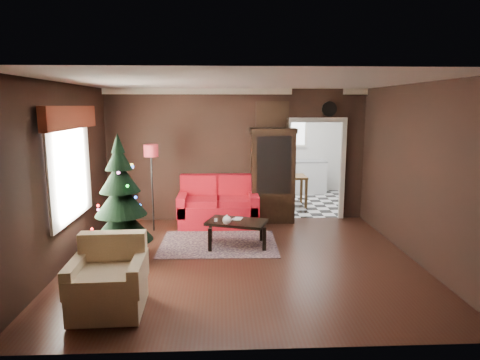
{
  "coord_description": "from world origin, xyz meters",
  "views": [
    {
      "loc": [
        -0.33,
        -6.38,
        2.45
      ],
      "look_at": [
        0.0,
        0.9,
        1.15
      ],
      "focal_mm": 31.28,
      "sensor_mm": 36.0,
      "label": 1
    }
  ],
  "objects_px": {
    "coffee_table": "(237,233)",
    "kitchen_table": "(291,191)",
    "christmas_tree": "(120,196)",
    "loveseat": "(218,201)",
    "floor_lamp": "(152,190)",
    "armchair": "(108,276)",
    "curio_cabinet": "(273,178)",
    "teapot": "(227,220)",
    "wall_clock": "(329,109)"
  },
  "relations": [
    {
      "from": "coffee_table",
      "to": "kitchen_table",
      "type": "distance_m",
      "value": 3.36
    },
    {
      "from": "christmas_tree",
      "to": "loveseat",
      "type": "bearing_deg",
      "value": 51.68
    },
    {
      "from": "floor_lamp",
      "to": "armchair",
      "type": "relative_size",
      "value": 2.01
    },
    {
      "from": "floor_lamp",
      "to": "coffee_table",
      "type": "distance_m",
      "value": 1.99
    },
    {
      "from": "curio_cabinet",
      "to": "teapot",
      "type": "height_order",
      "value": "curio_cabinet"
    },
    {
      "from": "teapot",
      "to": "wall_clock",
      "type": "distance_m",
      "value": 3.48
    },
    {
      "from": "christmas_tree",
      "to": "wall_clock",
      "type": "xyz_separation_m",
      "value": [
        3.87,
        2.32,
        1.33
      ]
    },
    {
      "from": "wall_clock",
      "to": "kitchen_table",
      "type": "distance_m",
      "value": 2.43
    },
    {
      "from": "loveseat",
      "to": "christmas_tree",
      "type": "distance_m",
      "value": 2.51
    },
    {
      "from": "armchair",
      "to": "wall_clock",
      "type": "xyz_separation_m",
      "value": [
        3.64,
        4.09,
        1.92
      ]
    },
    {
      "from": "loveseat",
      "to": "coffee_table",
      "type": "height_order",
      "value": "loveseat"
    },
    {
      "from": "curio_cabinet",
      "to": "coffee_table",
      "type": "height_order",
      "value": "curio_cabinet"
    },
    {
      "from": "christmas_tree",
      "to": "kitchen_table",
      "type": "relative_size",
      "value": 2.46
    },
    {
      "from": "christmas_tree",
      "to": "wall_clock",
      "type": "height_order",
      "value": "wall_clock"
    },
    {
      "from": "armchair",
      "to": "wall_clock",
      "type": "distance_m",
      "value": 5.8
    },
    {
      "from": "loveseat",
      "to": "teapot",
      "type": "bearing_deg",
      "value": -84.36
    },
    {
      "from": "floor_lamp",
      "to": "armchair",
      "type": "distance_m",
      "value": 3.36
    },
    {
      "from": "curio_cabinet",
      "to": "coffee_table",
      "type": "xyz_separation_m",
      "value": [
        -0.82,
        -1.59,
        -0.71
      ]
    },
    {
      "from": "floor_lamp",
      "to": "loveseat",
      "type": "bearing_deg",
      "value": 15.3
    },
    {
      "from": "loveseat",
      "to": "wall_clock",
      "type": "relative_size",
      "value": 5.31
    },
    {
      "from": "loveseat",
      "to": "kitchen_table",
      "type": "bearing_deg",
      "value": 42.51
    },
    {
      "from": "armchair",
      "to": "coffee_table",
      "type": "bearing_deg",
      "value": 53.14
    },
    {
      "from": "floor_lamp",
      "to": "kitchen_table",
      "type": "xyz_separation_m",
      "value": [
        3.08,
        2.0,
        -0.45
      ]
    },
    {
      "from": "armchair",
      "to": "teapot",
      "type": "distance_m",
      "value": 2.55
    },
    {
      "from": "curio_cabinet",
      "to": "kitchen_table",
      "type": "distance_m",
      "value": 1.67
    },
    {
      "from": "floor_lamp",
      "to": "coffee_table",
      "type": "bearing_deg",
      "value": -32.24
    },
    {
      "from": "christmas_tree",
      "to": "teapot",
      "type": "distance_m",
      "value": 1.78
    },
    {
      "from": "christmas_tree",
      "to": "teapot",
      "type": "xyz_separation_m",
      "value": [
        1.68,
        0.34,
        -0.51
      ]
    },
    {
      "from": "floor_lamp",
      "to": "teapot",
      "type": "relative_size",
      "value": 10.41
    },
    {
      "from": "teapot",
      "to": "wall_clock",
      "type": "height_order",
      "value": "wall_clock"
    },
    {
      "from": "teapot",
      "to": "coffee_table",
      "type": "bearing_deg",
      "value": 51.81
    },
    {
      "from": "loveseat",
      "to": "christmas_tree",
      "type": "bearing_deg",
      "value": -128.32
    },
    {
      "from": "curio_cabinet",
      "to": "wall_clock",
      "type": "height_order",
      "value": "wall_clock"
    },
    {
      "from": "curio_cabinet",
      "to": "kitchen_table",
      "type": "height_order",
      "value": "curio_cabinet"
    },
    {
      "from": "coffee_table",
      "to": "armchair",
      "type": "bearing_deg",
      "value": -124.82
    },
    {
      "from": "christmas_tree",
      "to": "teapot",
      "type": "height_order",
      "value": "christmas_tree"
    },
    {
      "from": "loveseat",
      "to": "teapot",
      "type": "distance_m",
      "value": 1.59
    },
    {
      "from": "curio_cabinet",
      "to": "kitchen_table",
      "type": "bearing_deg",
      "value": 65.56
    },
    {
      "from": "christmas_tree",
      "to": "armchair",
      "type": "height_order",
      "value": "christmas_tree"
    },
    {
      "from": "kitchen_table",
      "to": "floor_lamp",
      "type": "bearing_deg",
      "value": -147.0
    },
    {
      "from": "loveseat",
      "to": "curio_cabinet",
      "type": "distance_m",
      "value": 1.25
    },
    {
      "from": "christmas_tree",
      "to": "teapot",
      "type": "relative_size",
      "value": 10.87
    },
    {
      "from": "loveseat",
      "to": "armchair",
      "type": "height_order",
      "value": "loveseat"
    },
    {
      "from": "armchair",
      "to": "kitchen_table",
      "type": "height_order",
      "value": "armchair"
    },
    {
      "from": "wall_clock",
      "to": "kitchen_table",
      "type": "height_order",
      "value": "wall_clock"
    },
    {
      "from": "floor_lamp",
      "to": "wall_clock",
      "type": "xyz_separation_m",
      "value": [
        3.63,
        0.75,
        1.55
      ]
    },
    {
      "from": "curio_cabinet",
      "to": "coffee_table",
      "type": "distance_m",
      "value": 1.92
    },
    {
      "from": "kitchen_table",
      "to": "coffee_table",
      "type": "bearing_deg",
      "value": -115.98
    },
    {
      "from": "teapot",
      "to": "kitchen_table",
      "type": "distance_m",
      "value": 3.63
    },
    {
      "from": "curio_cabinet",
      "to": "christmas_tree",
      "type": "distance_m",
      "value": 3.43
    }
  ]
}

